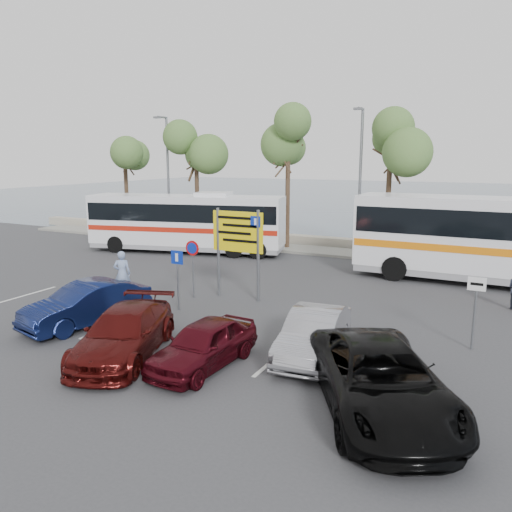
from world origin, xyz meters
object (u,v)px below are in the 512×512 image
at_px(street_lamp_right, 360,175).
at_px(suv_black, 380,379).
at_px(street_lamp_left, 167,172).
at_px(coach_bus_right, 510,243).
at_px(coach_bus_left, 186,224).
at_px(car_maroon, 124,333).
at_px(car_blue, 87,304).
at_px(pedestrian_near, 122,274).
at_px(direction_sign, 238,239).
at_px(car_silver_b, 314,334).
at_px(car_red, 204,344).

distance_m(street_lamp_right, suv_black, 18.09).
height_order(street_lamp_left, coach_bus_right, street_lamp_left).
relative_size(coach_bus_left, car_maroon, 2.50).
xyz_separation_m(car_blue, car_maroon, (3.00, -1.55, -0.03)).
bearing_deg(street_lamp_right, car_blue, -107.91).
xyz_separation_m(car_maroon, pedestrian_near, (-4.37, 4.86, 0.25)).
relative_size(coach_bus_left, pedestrian_near, 6.30).
bearing_deg(direction_sign, coach_bus_right, 36.13).
height_order(suv_black, car_silver_b, suv_black).
height_order(car_blue, car_maroon, car_blue).
relative_size(direction_sign, car_maroon, 0.76).
bearing_deg(coach_bus_left, direction_sign, -44.22).
distance_m(street_lamp_left, car_red, 21.72).
xyz_separation_m(street_lamp_left, car_blue, (8.00, -15.47, -3.88)).
xyz_separation_m(direction_sign, suv_black, (7.20, -6.58, -1.67)).
xyz_separation_m(street_lamp_left, car_red, (13.40, -16.62, -3.96)).
bearing_deg(car_silver_b, car_maroon, -159.48).
bearing_deg(direction_sign, pedestrian_near, -157.23).
xyz_separation_m(coach_bus_left, car_blue, (4.50, -12.45, -0.95)).
bearing_deg(direction_sign, car_blue, -120.28).
distance_m(car_red, suv_black, 4.81).
relative_size(street_lamp_right, car_maroon, 1.70).
height_order(coach_bus_right, car_red, coach_bus_right).
height_order(street_lamp_left, car_red, street_lamp_left).
xyz_separation_m(coach_bus_left, coach_bus_right, (17.13, -0.28, 0.23)).
distance_m(street_lamp_right, coach_bus_right, 8.74).
bearing_deg(coach_bus_right, suv_black, -100.13).
height_order(street_lamp_left, suv_black, street_lamp_left).
bearing_deg(coach_bus_left, coach_bus_right, -0.93).
height_order(street_lamp_right, car_maroon, street_lamp_right).
height_order(suv_black, pedestrian_near, pedestrian_near).
relative_size(street_lamp_right, pedestrian_near, 4.28).
distance_m(street_lamp_right, pedestrian_near, 14.20).
height_order(car_maroon, suv_black, suv_black).
bearing_deg(street_lamp_right, car_red, -88.62).
height_order(car_maroon, car_red, car_maroon).
bearing_deg(car_silver_b, coach_bus_right, 60.69).
height_order(car_silver_b, pedestrian_near, pedestrian_near).
bearing_deg(pedestrian_near, coach_bus_left, -103.58).
distance_m(direction_sign, coach_bus_right, 11.93).
relative_size(car_blue, car_red, 1.16).
bearing_deg(street_lamp_left, car_blue, -62.65).
xyz_separation_m(car_blue, suv_black, (10.20, -1.43, 0.04)).
bearing_deg(direction_sign, car_silver_b, -41.77).
bearing_deg(car_red, pedestrian_near, 150.04).
height_order(street_lamp_right, pedestrian_near, street_lamp_right).
bearing_deg(car_maroon, suv_black, -18.57).
bearing_deg(coach_bus_right, direction_sign, -143.87).
xyz_separation_m(car_red, car_silver_b, (2.40, 2.02, 0.03)).
xyz_separation_m(coach_bus_left, suv_black, (14.70, -13.88, -0.91)).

